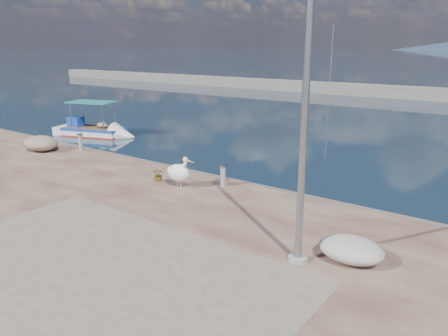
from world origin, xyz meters
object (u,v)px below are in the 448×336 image
Objects in this scene: boat_left at (93,132)px; pelican at (179,172)px; bollard_near at (223,175)px; lamp_post at (305,116)px.

boat_left is 4.53× the size of pelican.
bollard_near is (1.12, 1.00, -0.12)m from pelican.
boat_left is at bearing 161.15° from bollard_near.
bollard_near is at bearing 40.62° from pelican.
lamp_post is (5.77, -2.36, 2.77)m from pelican.
boat_left is at bearing 154.22° from pelican.
boat_left is 13.87m from bollard_near.
pelican is at bearing 157.78° from lamp_post.
lamp_post is at bearing -23.44° from pelican.
lamp_post reaches higher than bollard_near.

